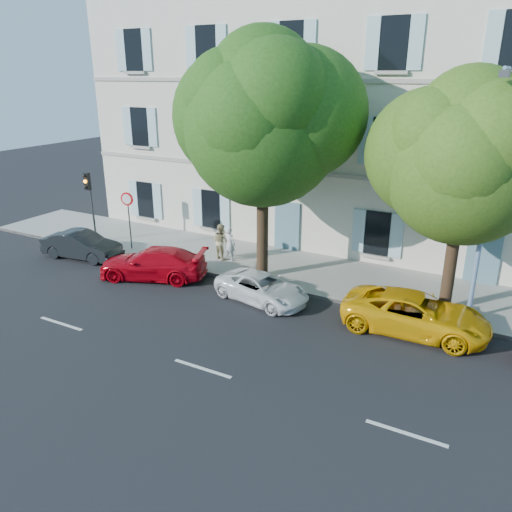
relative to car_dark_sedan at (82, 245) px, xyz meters
The scene contains 15 objects.
ground 10.46m from the car_dark_sedan, ahead, with size 90.00×90.00×0.00m, color black.
sidewalk 10.88m from the car_dark_sedan, 17.39° to the left, with size 36.00×4.50×0.15m, color #A09E96.
kerb 10.44m from the car_dark_sedan, ahead, with size 36.00×0.16×0.16m, color #9E998E.
building 14.74m from the car_dark_sedan, 40.95° to the left, with size 28.00×7.00×12.00m, color beige.
car_dark_sedan is the anchor object (origin of this frame).
car_red_coupe 4.56m from the car_dark_sedan, ahead, with size 1.87×4.59×1.33m, color #BD0513.
car_white_coupe 9.73m from the car_dark_sedan, ahead, with size 1.76×3.81×1.06m, color white.
car_yellow_supercar 15.43m from the car_dark_sedan, ahead, with size 2.24×4.86×1.35m, color #F0AB0A.
tree_left 10.54m from the car_dark_sedan, 11.78° to the left, with size 6.18×6.18×9.57m.
tree_right 16.92m from the car_dark_sedan, ahead, with size 5.30×5.30×8.16m.
traffic_light 2.85m from the car_dark_sedan, 118.82° to the left, with size 0.29×0.40×3.57m.
road_sign 2.77m from the car_dark_sedan, 52.49° to the left, with size 0.65×0.16×2.83m.
street_lamp 17.55m from the car_dark_sedan, ahead, with size 0.27×1.77×8.34m.
pedestrian_a 7.09m from the car_dark_sedan, 22.64° to the left, with size 0.57×0.38×1.57m, color silver.
pedestrian_b 6.65m from the car_dark_sedan, 24.53° to the left, with size 0.81×0.63×1.66m, color tan.
Camera 1 is at (7.49, -14.52, 8.31)m, focal length 35.00 mm.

